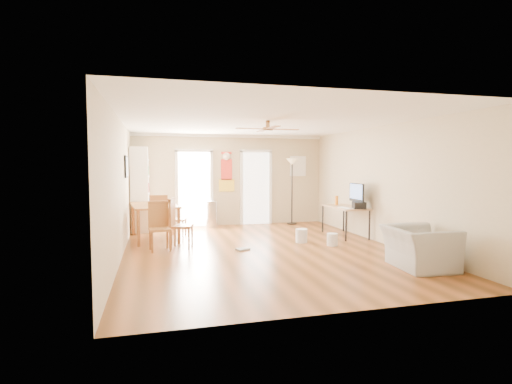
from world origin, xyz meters
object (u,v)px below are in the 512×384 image
object	(u,v)px
printer	(359,205)
computer_desk	(345,221)
dining_table	(155,222)
dining_chair_right_a	(178,217)
torchiere_lamp	(292,191)
dining_chair_far	(159,215)
wastebasket_b	(332,240)
dining_chair_near	(160,227)
wastebasket_a	(301,236)
trash_can	(211,214)
dining_chair_right_b	(182,223)
armchair	(419,248)
bookshelf	(140,189)

from	to	relation	value
printer	computer_desk	bearing A→B (deg)	115.35
dining_table	dining_chair_right_a	world-z (taller)	dining_chair_right_a
computer_desk	torchiere_lamp	bearing A→B (deg)	105.72
printer	dining_chair_right_a	bearing A→B (deg)	175.13
dining_chair_far	computer_desk	xyz separation A→B (m)	(4.40, -1.13, -0.14)
torchiere_lamp	wastebasket_b	world-z (taller)	torchiere_lamp
dining_chair_near	wastebasket_a	xyz separation A→B (m)	(3.09, 0.07, -0.34)
printer	wastebasket_a	distance (m)	1.55
trash_can	dining_chair_right_b	bearing A→B (deg)	-110.87
dining_chair_far	torchiere_lamp	world-z (taller)	torchiere_lamp
dining_chair_right_a	torchiere_lamp	bearing A→B (deg)	-55.04
wastebasket_a	computer_desk	bearing A→B (deg)	20.68
dining_table	torchiere_lamp	size ratio (longest dim) A/B	0.85
dining_table	trash_can	distance (m)	2.11
dining_chair_near	wastebasket_b	size ratio (longest dim) A/B	3.71
dining_chair_far	armchair	distance (m)	5.92
torchiere_lamp	wastebasket_b	distance (m)	3.25
dining_table	dining_chair_far	xyz separation A→B (m)	(0.11, 0.37, 0.10)
computer_desk	dining_chair_right_a	bearing A→B (deg)	165.73
computer_desk	printer	size ratio (longest dim) A/B	4.29
dining_table	armchair	distance (m)	5.75
dining_chair_right_b	dining_table	bearing A→B (deg)	40.63
dining_chair_right_a	printer	bearing A→B (deg)	-94.21
trash_can	torchiere_lamp	distance (m)	2.45
dining_chair_right_b	computer_desk	size ratio (longest dim) A/B	0.77
trash_can	dining_chair_right_a	bearing A→B (deg)	-129.84
dining_chair_right_a	armchair	xyz separation A→B (m)	(3.75, -4.06, -0.11)
bookshelf	torchiere_lamp	size ratio (longest dim) A/B	1.14
bookshelf	wastebasket_b	size ratio (longest dim) A/B	8.24
torchiere_lamp	printer	distance (m)	2.74
dining_chair_far	computer_desk	world-z (taller)	dining_chair_far
dining_chair_far	wastebasket_a	distance (m)	3.50
dining_table	dining_chair_far	size ratio (longest dim) A/B	1.62
bookshelf	wastebasket_a	xyz separation A→B (m)	(3.55, -2.57, -0.95)
dining_chair_right_a	wastebasket_b	world-z (taller)	dining_chair_right_a
wastebasket_a	armchair	size ratio (longest dim) A/B	0.28
dining_chair_far	bookshelf	bearing A→B (deg)	-61.00
dining_chair_near	trash_can	xyz separation A→B (m)	(1.44, 2.77, -0.13)
torchiere_lamp	wastebasket_a	xyz separation A→B (m)	(-0.72, -2.63, -0.81)
dining_table	dining_chair_far	distance (m)	0.40
dining_chair_right_a	dining_chair_far	bearing A→B (deg)	91.22
dining_table	computer_desk	bearing A→B (deg)	-9.49
dining_chair_right_a	dining_chair_far	xyz separation A→B (m)	(-0.44, 0.12, 0.05)
bookshelf	armchair	size ratio (longest dim) A/B	2.04
dining_chair_right_a	armchair	size ratio (longest dim) A/B	0.85
dining_chair_right_a	bookshelf	bearing A→B (deg)	57.07
dining_chair_right_a	dining_chair_far	distance (m)	0.45
dining_chair_right_b	computer_desk	world-z (taller)	dining_chair_right_b
trash_can	computer_desk	world-z (taller)	trash_can
dining_chair_far	printer	world-z (taller)	dining_chair_far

